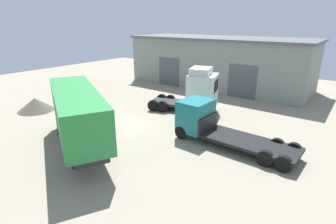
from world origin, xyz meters
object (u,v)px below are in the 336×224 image
traffic_cone (102,109)px  flatbed_truck_teal (210,123)px  tractor_unit_white (197,91)px  gravel_pile (35,104)px  container_trailer_green (77,112)px

traffic_cone → flatbed_truck_teal: bearing=2.7°
tractor_unit_white → gravel_pile: tractor_unit_white is taller
flatbed_truck_teal → traffic_cone: (-10.86, -0.51, -1.02)m
tractor_unit_white → flatbed_truck_teal: 6.08m
tractor_unit_white → gravel_pile: size_ratio=2.01×
gravel_pile → traffic_cone: (5.18, 3.49, -0.35)m
container_trailer_green → traffic_cone: 7.58m
tractor_unit_white → container_trailer_green: tractor_unit_white is taller
tractor_unit_white → container_trailer_green: (-2.41, -10.77, 0.55)m
tractor_unit_white → container_trailer_green: size_ratio=0.69×
tractor_unit_white → gravel_pile: (-12.21, -8.68, -1.33)m
tractor_unit_white → traffic_cone: bearing=-160.5°
tractor_unit_white → flatbed_truck_teal: size_ratio=0.80×
gravel_pile → traffic_cone: gravel_pile is taller
container_trailer_green → flatbed_truck_teal: 8.81m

